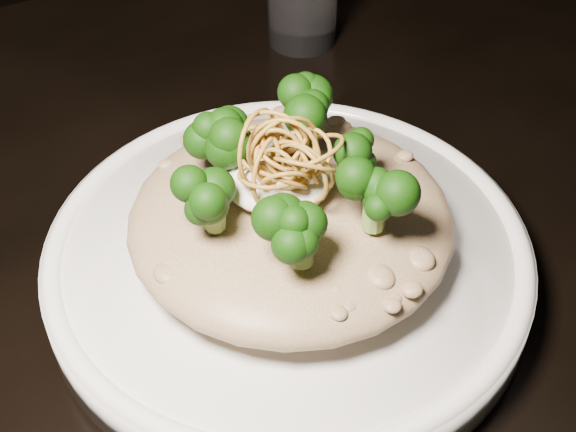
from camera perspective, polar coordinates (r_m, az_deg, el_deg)
name	(u,v)px	position (r m, az deg, el deg)	size (l,w,h in m)	color
table	(321,294)	(0.62, 2.35, -5.57)	(1.10, 0.80, 0.75)	black
plate	(288,261)	(0.51, 0.00, -3.22)	(0.30, 0.30, 0.03)	white
risotto	(291,219)	(0.48, 0.18, -0.19)	(0.20, 0.20, 0.04)	brown
broccoli	(289,161)	(0.45, 0.05, 3.92)	(0.14, 0.14, 0.05)	black
cheese	(277,177)	(0.46, -0.76, 2.83)	(0.06, 0.06, 0.02)	white
shallots	(287,149)	(0.44, -0.06, 4.78)	(0.06, 0.06, 0.04)	olive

